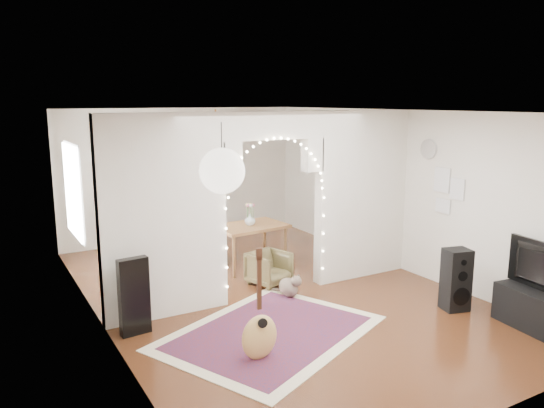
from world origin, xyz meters
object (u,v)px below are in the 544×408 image
media_console (534,311)px  dining_chair_right (269,268)px  floor_speaker (456,280)px  acoustic_guitar (259,319)px  bookcase (141,210)px  dining_chair_left (198,249)px  dining_table (250,229)px

media_console → dining_chair_right: bearing=130.6°
floor_speaker → media_console: (0.35, -0.95, -0.18)m
acoustic_guitar → bookcase: (0.21, 5.24, 0.26)m
media_console → bookcase: (-3.17, 6.28, 0.48)m
dining_chair_left → dining_chair_right: size_ratio=0.93×
media_console → dining_chair_left: (-2.60, 4.76, -0.01)m
media_console → dining_table: (-1.93, 4.03, 0.43)m
media_console → dining_table: 4.49m
acoustic_guitar → dining_table: size_ratio=0.86×
acoustic_guitar → dining_table: acoustic_guitar is taller
dining_chair_left → dining_table: bearing=-29.0°
dining_chair_left → dining_chair_right: (0.53, -1.63, 0.02)m
bookcase → dining_chair_right: (1.10, -3.15, -0.47)m
dining_table → acoustic_guitar: bearing=-121.1°
bookcase → dining_chair_left: bearing=-49.9°
floor_speaker → bookcase: (-2.82, 5.32, 0.30)m
acoustic_guitar → dining_chair_left: acoustic_guitar is taller
dining_table → dining_chair_right: 1.01m
media_console → dining_chair_right: dining_chair_right is taller
dining_chair_left → media_console: bearing=-43.0°
dining_chair_left → bookcase: bearing=128.9°
dining_table → media_console: bearing=-69.7°
bookcase → dining_table: 2.57m
media_console → dining_chair_right: 3.75m
dining_table → dining_chair_right: size_ratio=2.20×
media_console → dining_chair_right: size_ratio=1.74×
acoustic_guitar → dining_chair_left: size_ratio=2.03×
acoustic_guitar → media_console: acoustic_guitar is taller
media_console → dining_chair_left: 5.43m
acoustic_guitar → bookcase: bookcase is taller
floor_speaker → bookcase: size_ratio=0.59×
floor_speaker → dining_chair_left: floor_speaker is taller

